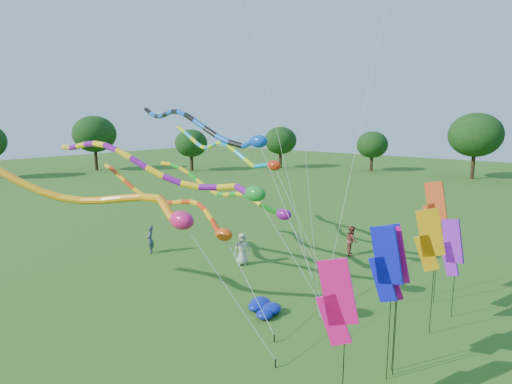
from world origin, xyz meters
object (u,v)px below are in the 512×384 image
Objects in this scene: tube_kite_red at (175,205)px; person_a at (242,249)px; tube_kite_orange at (80,192)px; blue_nylon_heap at (266,310)px; person_c at (352,240)px; person_b at (150,240)px.

tube_kite_red is 7.22× the size of person_a.
tube_kite_red is 5.05m from tube_kite_orange.
blue_nylon_heap is 1.00× the size of person_c.
person_a is 6.10m from person_b.
person_a reaches higher than blue_nylon_heap.
tube_kite_orange reaches higher than person_a.
person_a is at bearing 72.71° from tube_kite_orange.
person_c is at bearing 9.17° from person_a.
person_c is (9.81, 7.47, 0.04)m from person_b.
tube_kite_orange reaches higher than person_c.
tube_kite_orange reaches higher than tube_kite_red.
person_c reaches higher than blue_nylon_heap.
tube_kite_orange is 8.56× the size of person_b.
person_a is at bearing 62.03° from person_b.
blue_nylon_heap is 0.99× the size of person_a.
blue_nylon_heap is 9.73m from person_c.
tube_kite_orange is 8.13× the size of blue_nylon_heap.
person_c is (4.37, 10.01, -3.26)m from tube_kite_red.
tube_kite_red is 5.55m from person_a.
person_c is at bearing 95.03° from blue_nylon_heap.
person_a is (0.02, 9.36, -4.56)m from tube_kite_orange.
tube_kite_orange is (0.33, -4.87, 1.32)m from tube_kite_red.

